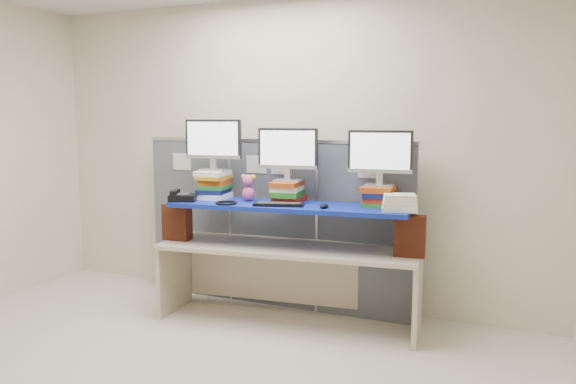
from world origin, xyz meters
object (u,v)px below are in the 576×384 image
at_px(blue_board, 288,206).
at_px(keyboard, 279,204).
at_px(monitor_left, 213,142).
at_px(monitor_right, 380,155).
at_px(desk_phone, 182,197).
at_px(desk, 288,262).
at_px(monitor_center, 288,151).

xyz_separation_m(blue_board, keyboard, (-0.03, -0.12, 0.03)).
relative_size(monitor_left, monitor_right, 1.00).
xyz_separation_m(blue_board, desk_phone, (-0.90, -0.20, 0.05)).
height_order(desk, monitor_left, monitor_left).
bearing_deg(keyboard, blue_board, 57.76).
bearing_deg(keyboard, monitor_center, 78.35).
height_order(desk, monitor_right, monitor_right).
bearing_deg(blue_board, desk, 57.11).
bearing_deg(keyboard, desk_phone, 169.18).
relative_size(monitor_center, monitor_right, 1.00).
xyz_separation_m(monitor_right, desk_phone, (-1.62, -0.40, -0.38)).
height_order(monitor_left, desk_phone, monitor_left).
height_order(blue_board, desk_phone, desk_phone).
relative_size(blue_board, desk_phone, 7.05).
distance_m(blue_board, keyboard, 0.12).
bearing_deg(desk_phone, monitor_left, 30.55).
distance_m(blue_board, monitor_center, 0.46).
height_order(monitor_center, monitor_right, monitor_center).
bearing_deg(monitor_center, monitor_left, 180.00).
distance_m(monitor_center, monitor_right, 0.77).
bearing_deg(desk_phone, monitor_right, -9.56).
xyz_separation_m(monitor_left, monitor_right, (1.44, 0.16, -0.08)).
bearing_deg(desk, monitor_left, 170.64).
relative_size(desk, monitor_right, 4.33).
distance_m(desk, keyboard, 0.51).
relative_size(blue_board, monitor_right, 3.87).
distance_m(desk, blue_board, 0.47).
bearing_deg(blue_board, desk_phone, -173.70).
xyz_separation_m(desk, monitor_right, (0.71, 0.20, 0.90)).
xyz_separation_m(monitor_left, monitor_center, (0.68, 0.07, -0.07)).
xyz_separation_m(desk, monitor_left, (-0.73, 0.04, 0.98)).
xyz_separation_m(blue_board, monitor_center, (-0.05, 0.11, 0.44)).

